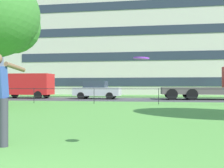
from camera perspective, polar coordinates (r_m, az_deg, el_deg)
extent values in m
cube|color=#424247|center=(22.44, 4.42, -3.29)|extent=(80.00, 6.32, 0.01)
cylinder|color=black|center=(18.24, -16.31, -2.38)|extent=(0.04, 0.04, 1.00)
cylinder|color=black|center=(16.94, -3.85, -2.55)|extent=(0.04, 0.04, 1.00)
cylinder|color=black|center=(16.55, 9.92, -2.59)|extent=(0.04, 0.04, 1.00)
cylinder|color=black|center=(16.63, 2.95, -2.76)|extent=(36.26, 0.03, 0.03)
cylinder|color=black|center=(16.61, 2.95, -1.04)|extent=(36.26, 0.03, 0.03)
sphere|color=#3E8533|center=(17.48, -20.52, 11.59)|extent=(3.37, 3.37, 3.37)
cylinder|color=#383842|center=(5.40, -22.10, -7.63)|extent=(0.16, 0.16, 0.90)
cylinder|color=brown|center=(5.60, -19.95, 3.42)|extent=(0.13, 0.63, 0.17)
cylinder|color=purple|center=(4.54, 6.26, 5.51)|extent=(0.35, 0.34, 0.04)
cube|color=red|center=(25.89, -18.08, -0.04)|extent=(5.01, 1.97, 1.90)
cube|color=#283342|center=(25.06, -13.98, 0.72)|extent=(0.12, 1.67, 0.76)
cylinder|color=black|center=(26.05, -13.82, -2.14)|extent=(0.68, 0.24, 0.68)
cylinder|color=black|center=(24.33, -15.48, -2.26)|extent=(0.68, 0.24, 0.68)
cylinder|color=black|center=(27.42, -20.02, -2.04)|extent=(0.68, 0.24, 0.68)
cylinder|color=black|center=(25.80, -21.99, -2.14)|extent=(0.68, 0.24, 0.68)
cube|color=#B7BABF|center=(23.24, -3.15, -1.62)|extent=(4.05, 1.83, 0.68)
cube|color=#2D3847|center=(23.27, -3.51, -0.09)|extent=(1.95, 1.58, 0.56)
cylinder|color=black|center=(23.78, 0.21, -2.41)|extent=(0.61, 0.22, 0.60)
cylinder|color=black|center=(22.19, -0.53, -2.56)|extent=(0.61, 0.22, 0.60)
cylinder|color=black|center=(24.34, -5.55, -2.37)|extent=(0.61, 0.22, 0.60)
cylinder|color=black|center=(22.80, -6.67, -2.50)|extent=(0.61, 0.22, 0.60)
cube|color=#56514C|center=(23.17, 16.91, -1.39)|extent=(5.26, 2.44, 0.56)
cylinder|color=black|center=(24.18, 15.87, -2.01)|extent=(0.91, 0.32, 0.90)
cylinder|color=black|center=(22.09, 16.71, -2.16)|extent=(0.91, 0.32, 0.90)
cylinder|color=black|center=(23.99, 12.19, -2.03)|extent=(0.91, 0.32, 0.90)
cylinder|color=black|center=(21.88, 12.68, -2.18)|extent=(0.91, 0.32, 0.90)
cube|color=beige|center=(40.62, 3.95, 9.60)|extent=(33.97, 11.72, 16.38)
cube|color=#283342|center=(34.14, 3.15, 0.44)|extent=(28.54, 0.06, 1.10)
cube|color=#283342|center=(34.35, 3.15, 5.91)|extent=(28.54, 0.06, 1.10)
cube|color=#283342|center=(34.86, 3.14, 11.27)|extent=(28.54, 0.06, 1.10)
cube|color=#283342|center=(35.67, 3.14, 16.43)|extent=(28.54, 0.06, 1.10)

